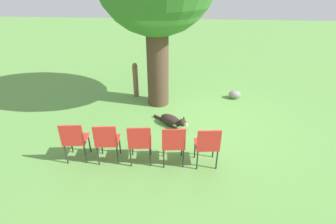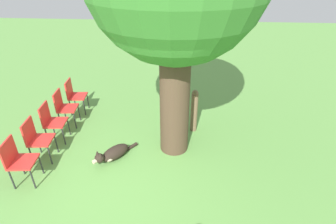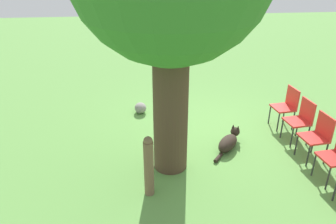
{
  "view_description": "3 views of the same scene",
  "coord_description": "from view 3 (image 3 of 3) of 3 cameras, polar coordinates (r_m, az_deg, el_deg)",
  "views": [
    {
      "loc": [
        -6.01,
        0.14,
        3.49
      ],
      "look_at": [
        -0.41,
        0.56,
        0.38
      ],
      "focal_mm": 28.0,
      "sensor_mm": 36.0,
      "label": 1
    },
    {
      "loc": [
        1.04,
        -3.65,
        3.54
      ],
      "look_at": [
        0.67,
        0.88,
        0.91
      ],
      "focal_mm": 28.0,
      "sensor_mm": 36.0,
      "label": 2
    },
    {
      "loc": [
        1.37,
        5.85,
        3.51
      ],
      "look_at": [
        0.86,
        1.04,
        1.14
      ],
      "focal_mm": 35.0,
      "sensor_mm": 36.0,
      "label": 3
    }
  ],
  "objects": [
    {
      "name": "red_chair_1",
      "position": [
        7.05,
        22.15,
        -0.98
      ],
      "size": [
        0.47,
        0.48,
        0.9
      ],
      "rotation": [
        0.0,
        0.0,
        0.11
      ],
      "color": "red",
      "rests_on": "ground_plane"
    },
    {
      "name": "red_chair_0",
      "position": [
        7.57,
        19.98,
        1.24
      ],
      "size": [
        0.47,
        0.48,
        0.9
      ],
      "rotation": [
        0.0,
        0.0,
        0.11
      ],
      "color": "red",
      "rests_on": "ground_plane"
    },
    {
      "name": "dog",
      "position": [
        6.62,
        10.56,
        -5.07
      ],
      "size": [
        0.75,
        0.91,
        0.36
      ],
      "rotation": [
        0.0,
        0.0,
        4.05
      ],
      "color": "#2D231C",
      "rests_on": "ground_plane"
    },
    {
      "name": "fence_post",
      "position": [
        5.14,
        -3.36,
        -9.34
      ],
      "size": [
        0.16,
        0.16,
        1.05
      ],
      "color": "brown",
      "rests_on": "ground_plane"
    },
    {
      "name": "ground_plane",
      "position": [
        6.95,
        6.14,
        -4.41
      ],
      "size": [
        30.0,
        30.0,
        0.0
      ],
      "primitive_type": "plane",
      "color": "#609947"
    },
    {
      "name": "red_chair_2",
      "position": [
        6.56,
        24.66,
        -3.53
      ],
      "size": [
        0.47,
        0.48,
        0.9
      ],
      "rotation": [
        0.0,
        0.0,
        0.11
      ],
      "color": "red",
      "rests_on": "ground_plane"
    },
    {
      "name": "garden_rock",
      "position": [
        7.94,
        -4.81,
        0.72
      ],
      "size": [
        0.28,
        0.35,
        0.25
      ],
      "color": "gray",
      "rests_on": "ground_plane"
    }
  ]
}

